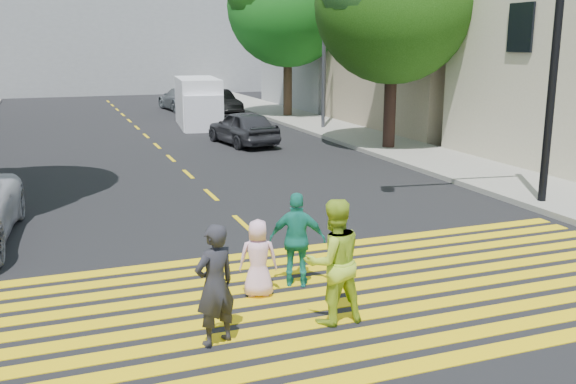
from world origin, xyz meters
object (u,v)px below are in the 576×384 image
pedestrian_child (258,258)px  traffic_signal (511,33)px  pedestrian_extra (297,240)px  pedestrian_woman (333,261)px  pedestrian_man (215,285)px  dark_car_near (243,128)px  silver_car (182,99)px  white_van (199,104)px  dark_car_parked (217,103)px

pedestrian_child → traffic_signal: size_ratio=0.20×
pedestrian_extra → pedestrian_woman: bearing=114.1°
pedestrian_man → pedestrian_extra: (1.84, 1.63, -0.05)m
pedestrian_man → dark_car_near: bearing=-129.2°
silver_car → white_van: size_ratio=0.94×
dark_car_near → white_van: size_ratio=0.79×
pedestrian_child → silver_car: 29.88m
dark_car_near → traffic_signal: traffic_signal is taller
pedestrian_extra → white_van: bearing=-73.0°
pedestrian_extra → traffic_signal: size_ratio=0.25×
pedestrian_woman → white_van: 23.14m
dark_car_near → white_van: 6.24m
dark_car_near → dark_car_parked: dark_car_parked is taller
pedestrian_child → dark_car_near: bearing=-90.5°
dark_car_near → silver_car: 14.16m
pedestrian_man → silver_car: size_ratio=0.36×
pedestrian_woman → white_van: (3.19, 22.92, 0.18)m
pedestrian_child → dark_car_parked: dark_car_parked is taller
pedestrian_man → pedestrian_extra: pedestrian_man is taller
pedestrian_extra → pedestrian_man: bearing=67.0°
white_van → traffic_signal: traffic_signal is taller
pedestrian_extra → traffic_signal: (6.56, 3.05, 3.46)m
pedestrian_woman → silver_car: pedestrian_woman is taller
white_van → silver_car: bearing=90.9°
pedestrian_child → dark_car_parked: bearing=-87.7°
pedestrian_man → pedestrian_extra: size_ratio=1.06×
pedestrian_man → dark_car_near: pedestrian_man is taller
pedestrian_woman → traffic_signal: 8.70m
pedestrian_man → pedestrian_child: (1.08, 1.44, -0.22)m
dark_car_parked → pedestrian_woman: bearing=-107.3°
pedestrian_man → pedestrian_woman: (1.80, 0.10, 0.08)m
dark_car_parked → traffic_signal: 22.88m
dark_car_parked → white_van: 4.69m
silver_car → pedestrian_woman: bearing=77.0°
pedestrian_woman → dark_car_parked: pedestrian_woman is taller
silver_car → white_van: bearing=78.8°
pedestrian_extra → dark_car_near: pedestrian_extra is taller
dark_car_near → traffic_signal: size_ratio=0.62×
dark_car_near → silver_car: silver_car is taller
pedestrian_child → traffic_signal: 8.80m
pedestrian_extra → white_van: white_van is taller
white_van → traffic_signal: (3.41, -18.33, 3.16)m
dark_car_parked → white_van: size_ratio=0.85×
pedestrian_child → silver_car: bearing=-83.9°
white_van → dark_car_parked: bearing=71.2°
pedestrian_child → white_van: size_ratio=0.25×
pedestrian_woman → dark_car_parked: 27.64m
pedestrian_man → white_van: bearing=-123.7°
pedestrian_man → dark_car_parked: size_ratio=0.39×
pedestrian_child → white_van: bearing=-85.1°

